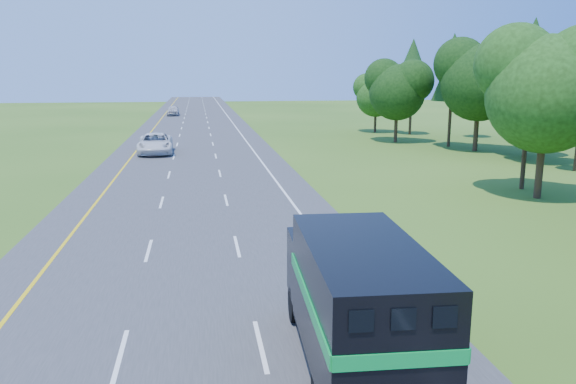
{
  "coord_description": "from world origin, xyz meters",
  "views": [
    {
      "loc": [
        0.36,
        -2.85,
        7.2
      ],
      "look_at": [
        4.48,
        22.84,
        1.71
      ],
      "focal_mm": 35.0,
      "sensor_mm": 36.0,
      "label": 1
    }
  ],
  "objects": [
    {
      "name": "road",
      "position": [
        0.0,
        50.0,
        0.02
      ],
      "size": [
        15.0,
        260.0,
        0.04
      ],
      "primitive_type": "cube",
      "color": "#38383A",
      "rests_on": "ground"
    },
    {
      "name": "lane_markings",
      "position": [
        0.0,
        50.0,
        0.04
      ],
      "size": [
        11.15,
        260.0,
        0.01
      ],
      "color": "yellow",
      "rests_on": "road"
    },
    {
      "name": "horse_truck",
      "position": [
        3.89,
        9.14,
        1.91
      ],
      "size": [
        2.84,
        8.01,
        3.49
      ],
      "rotation": [
        0.0,
        0.0,
        -0.05
      ],
      "color": "black",
      "rests_on": "road"
    },
    {
      "name": "white_suv",
      "position": [
        -3.56,
        49.61,
        0.96
      ],
      "size": [
        3.3,
        6.76,
        1.85
      ],
      "primitive_type": "imported",
      "rotation": [
        0.0,
        0.0,
        0.04
      ],
      "color": "silver",
      "rests_on": "road"
    },
    {
      "name": "far_car",
      "position": [
        -3.87,
        98.22,
        0.92
      ],
      "size": [
        2.07,
        5.14,
        1.75
      ],
      "primitive_type": "imported",
      "rotation": [
        0.0,
        0.0,
        0.0
      ],
      "color": "#AEADB4",
      "rests_on": "road"
    }
  ]
}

